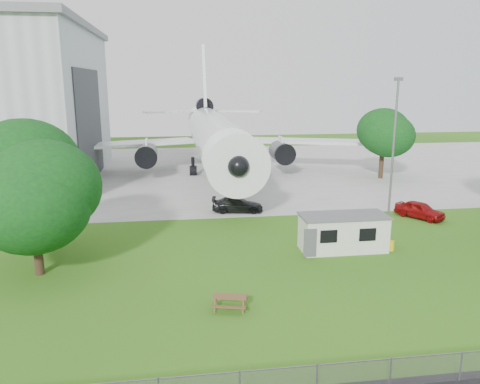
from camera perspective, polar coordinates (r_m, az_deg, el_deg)
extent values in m
plane|color=#417B1B|center=(28.36, 7.44, -11.46)|extent=(160.00, 160.00, 0.00)
cube|color=#B7B7B2|center=(64.26, -1.56, 2.71)|extent=(120.00, 46.00, 0.03)
cube|color=#2D3033|center=(58.80, -17.80, 7.73)|extent=(0.16, 16.00, 12.96)
cylinder|color=white|center=(59.37, -3.08, 6.78)|extent=(5.40, 34.00, 5.40)
cone|color=white|center=(40.65, -0.70, 3.78)|extent=(5.40, 5.50, 5.40)
cone|color=white|center=(80.15, -4.44, 9.03)|extent=(4.86, 9.00, 4.86)
cube|color=white|center=(62.90, -14.80, 5.63)|extent=(21.36, 10.77, 0.36)
cube|color=white|center=(64.91, 7.80, 6.17)|extent=(21.36, 10.77, 0.36)
cube|color=white|center=(79.93, -4.51, 13.11)|extent=(0.46, 9.96, 12.17)
cylinder|color=#515459|center=(59.02, -11.28, 4.45)|extent=(2.50, 4.20, 2.50)
cylinder|color=#515459|center=(60.49, 5.06, 4.86)|extent=(2.50, 4.20, 2.50)
cylinder|color=#515459|center=(79.03, -4.42, 10.42)|extent=(2.60, 4.50, 2.60)
cylinder|color=black|center=(44.85, -1.26, -0.40)|extent=(0.36, 0.36, 2.40)
cylinder|color=black|center=(60.75, -5.75, 3.16)|extent=(0.44, 0.44, 2.40)
cylinder|color=black|center=(61.22, -0.50, 3.31)|extent=(0.44, 0.44, 2.40)
cube|color=silver|center=(34.40, 12.44, -4.92)|extent=(6.00, 2.50, 2.50)
cube|color=#59595B|center=(34.02, 12.55, -2.83)|extent=(6.20, 2.70, 0.12)
cylinder|color=gold|center=(35.48, 17.89, -6.24)|extent=(0.50, 0.50, 0.70)
cylinder|color=slate|center=(35.05, 18.05, 3.08)|extent=(0.16, 0.16, 12.00)
cylinder|color=#382619|center=(36.66, -23.42, -3.62)|extent=(0.56, 0.56, 3.69)
sphere|color=#125A13|center=(35.70, -24.08, 3.34)|extent=(7.93, 7.93, 7.93)
cylinder|color=#382619|center=(31.99, -23.40, -6.81)|extent=(0.56, 0.56, 2.85)
sphere|color=#125A13|center=(31.04, -23.99, -0.75)|extent=(7.50, 7.50, 7.50)
cylinder|color=#382619|center=(61.01, 16.83, 3.07)|extent=(0.56, 0.56, 3.16)
sphere|color=#125A13|center=(60.48, 17.08, 6.67)|extent=(6.83, 6.83, 6.83)
imported|color=maroon|center=(44.40, 21.07, -2.07)|extent=(3.83, 4.57, 1.47)
imported|color=black|center=(43.36, -0.31, -1.58)|extent=(4.95, 2.59, 1.37)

